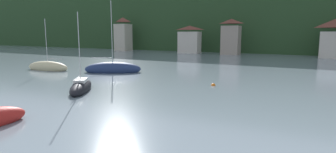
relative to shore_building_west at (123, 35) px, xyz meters
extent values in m
cube|color=#264223|center=(47.03, 39.83, 5.80)|extent=(352.00, 67.84, 21.86)
ellipsoid|color=#264223|center=(3.15, 56.79, 2.52)|extent=(246.40, 47.49, 47.71)
cube|color=#BCB29E|center=(0.00, 0.00, -0.89)|extent=(4.33, 4.17, 8.47)
pyramid|color=brown|center=(0.00, 0.00, 4.70)|extent=(4.55, 4.38, 1.46)
cube|color=beige|center=(23.52, -0.42, -2.13)|extent=(5.93, 3.33, 5.99)
pyramid|color=brown|center=(23.52, -0.42, 1.95)|extent=(6.23, 3.50, 1.17)
cube|color=gray|center=(35.28, -0.31, -1.38)|extent=(4.53, 3.56, 7.49)
pyramid|color=brown|center=(35.28, -0.31, 3.51)|extent=(4.76, 3.74, 1.25)
cube|color=beige|center=(58.79, 0.81, -2.17)|extent=(6.09, 5.80, 5.92)
pyramid|color=brown|center=(58.79, 0.81, 2.68)|extent=(6.39, 6.09, 2.03)
ellipsoid|color=#CCBC8E|center=(19.73, -44.65, -4.71)|extent=(7.44, 2.86, 1.87)
cylinder|color=#B7B7BC|center=(19.73, -44.65, -0.82)|extent=(0.09, 0.09, 6.73)
cylinder|color=#ADADB2|center=(21.08, -44.48, -3.38)|extent=(2.71, 0.42, 0.08)
ellipsoid|color=black|center=(35.69, -53.64, -4.82)|extent=(4.86, 6.10, 1.38)
cylinder|color=#B7B7BC|center=(35.69, -53.64, -1.03)|extent=(0.08, 0.08, 6.80)
cylinder|color=#ADADB2|center=(36.45, -54.77, -3.62)|extent=(1.58, 2.30, 0.07)
cube|color=silver|center=(35.69, -53.64, -4.20)|extent=(1.91, 2.15, 0.47)
ellipsoid|color=navy|center=(30.05, -41.99, -4.66)|extent=(8.23, 6.17, 2.06)
cylinder|color=#B7B7BC|center=(30.05, -41.99, 0.39)|extent=(0.10, 0.10, 8.98)
cylinder|color=#ADADB2|center=(28.76, -42.71, -3.02)|extent=(2.62, 1.52, 0.09)
sphere|color=orange|center=(46.05, -44.93, -5.13)|extent=(0.47, 0.47, 0.47)
camera|label=1|loc=(55.66, -73.01, 0.37)|focal=29.86mm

